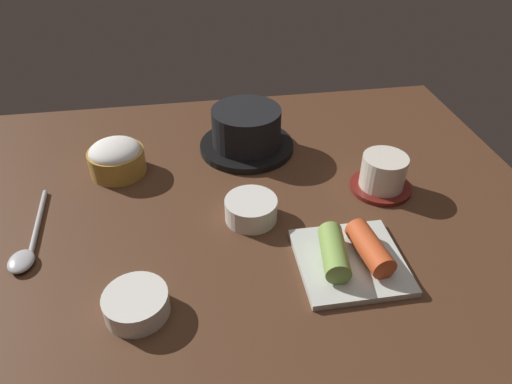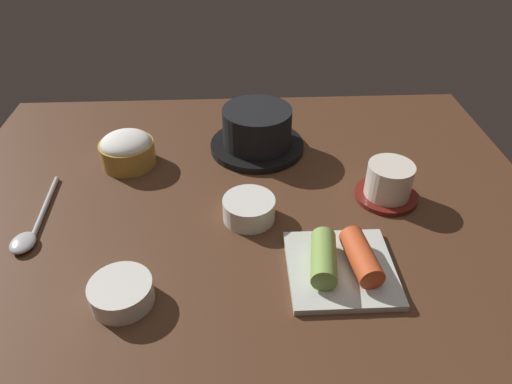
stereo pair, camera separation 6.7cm
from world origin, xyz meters
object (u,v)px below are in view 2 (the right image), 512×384
object	(u,v)px
banchan_cup_center	(249,208)
side_bowl_near	(121,292)
kimchi_plate	(341,263)
spoon	(31,230)
stone_pot	(257,131)
tea_cup_with_saucer	(389,183)
rice_bowl	(127,149)

from	to	relation	value
banchan_cup_center	side_bowl_near	world-z (taller)	banchan_cup_center
kimchi_plate	spoon	xyz separation A→B (cm)	(-45.58, 9.95, -1.02)
banchan_cup_center	spoon	xyz separation A→B (cm)	(-33.29, -2.11, -1.33)
side_bowl_near	spoon	bearing A→B (deg)	139.87
stone_pot	banchan_cup_center	distance (cm)	20.93
kimchi_plate	side_bowl_near	world-z (taller)	kimchi_plate
tea_cup_with_saucer	kimchi_plate	xyz separation A→B (cm)	(-10.81, -16.28, -1.44)
stone_pot	kimchi_plate	size ratio (longest dim) A/B	1.22
tea_cup_with_saucer	stone_pot	bearing A→B (deg)	141.62
rice_bowl	spoon	xyz separation A→B (cm)	(-11.69, -18.71, -2.47)
rice_bowl	side_bowl_near	distance (cm)	32.82
stone_pot	rice_bowl	bearing A→B (deg)	-170.23
banchan_cup_center	stone_pot	bearing A→B (deg)	83.70
tea_cup_with_saucer	side_bowl_near	xyz separation A→B (cm)	(-40.07, -20.09, -1.39)
kimchi_plate	spoon	bearing A→B (deg)	167.69
stone_pot	kimchi_plate	xyz separation A→B (cm)	(10.01, -32.77, -2.34)
spoon	kimchi_plate	bearing A→B (deg)	-12.31
stone_pot	kimchi_plate	world-z (taller)	stone_pot
stone_pot	spoon	bearing A→B (deg)	-147.32
rice_bowl	side_bowl_near	xyz separation A→B (cm)	(4.62, -32.46, -1.41)
stone_pot	banchan_cup_center	xyz separation A→B (cm)	(-2.29, -20.71, -2.02)
banchan_cup_center	kimchi_plate	size ratio (longest dim) A/B	0.56
kimchi_plate	side_bowl_near	xyz separation A→B (cm)	(-29.26, -3.81, 0.04)
kimchi_plate	side_bowl_near	bearing A→B (deg)	-172.58
rice_bowl	spoon	size ratio (longest dim) A/B	0.51
spoon	tea_cup_with_saucer	bearing A→B (deg)	6.41
rice_bowl	kimchi_plate	world-z (taller)	rice_bowl
tea_cup_with_saucer	banchan_cup_center	xyz separation A→B (cm)	(-23.10, -4.22, -1.12)
rice_bowl	kimchi_plate	xyz separation A→B (cm)	(33.89, -28.65, -1.45)
stone_pot	spoon	size ratio (longest dim) A/B	0.94
rice_bowl	spoon	bearing A→B (deg)	-122.01
kimchi_plate	stone_pot	bearing A→B (deg)	106.98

